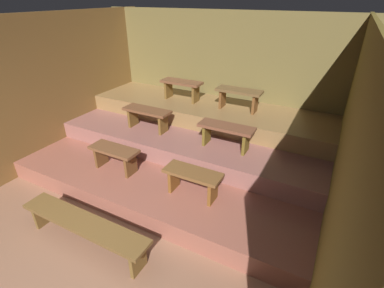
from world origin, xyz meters
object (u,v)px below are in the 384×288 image
at_px(bench_floor_center, 84,226).
at_px(bench_upper_left, 182,86).
at_px(bench_upper_right, 239,95).
at_px(bench_middle_right, 226,131).
at_px(bench_lower_left, 114,154).
at_px(bench_lower_right, 193,178).
at_px(bench_middle_left, 147,114).

distance_m(bench_floor_center, bench_upper_left, 3.53).
xyz_separation_m(bench_upper_left, bench_upper_right, (1.29, 0.00, 0.00)).
bearing_deg(bench_floor_center, bench_middle_right, 66.69).
relative_size(bench_floor_center, bench_upper_left, 2.19).
xyz_separation_m(bench_middle_right, bench_upper_right, (-0.17, 1.05, 0.31)).
distance_m(bench_lower_left, bench_lower_right, 1.49).
xyz_separation_m(bench_lower_right, bench_upper_left, (-1.39, 2.12, 0.63)).
height_order(bench_lower_right, bench_upper_right, bench_upper_right).
xyz_separation_m(bench_lower_right, bench_middle_right, (0.07, 1.07, 0.32)).
height_order(bench_floor_center, bench_upper_right, bench_upper_right).
xyz_separation_m(bench_lower_left, bench_upper_right, (1.39, 2.12, 0.63)).
distance_m(bench_floor_center, bench_lower_right, 1.59).
bearing_deg(bench_lower_right, bench_lower_left, 180.00).
bearing_deg(bench_floor_center, bench_middle_left, 105.13).
relative_size(bench_lower_right, bench_middle_left, 0.90).
bearing_deg(bench_lower_right, bench_middle_left, 145.61).
xyz_separation_m(bench_floor_center, bench_middle_left, (-0.63, 2.33, 0.60)).
relative_size(bench_lower_right, bench_upper_left, 0.96).
distance_m(bench_middle_left, bench_upper_right, 1.83).
relative_size(bench_middle_right, bench_upper_left, 1.07).
relative_size(bench_lower_right, bench_upper_right, 0.96).
relative_size(bench_lower_left, bench_upper_right, 0.96).
bearing_deg(bench_upper_right, bench_middle_left, -144.38).
distance_m(bench_floor_center, bench_lower_left, 1.41).
height_order(bench_floor_center, bench_middle_right, bench_middle_right).
height_order(bench_lower_left, bench_lower_right, same).
xyz_separation_m(bench_lower_right, bench_middle_left, (-1.56, 1.07, 0.32)).
distance_m(bench_floor_center, bench_middle_left, 2.49).
bearing_deg(bench_lower_right, bench_middle_right, 86.08).
bearing_deg(bench_upper_left, bench_lower_left, -92.70).
bearing_deg(bench_lower_right, bench_floor_center, -126.41).
height_order(bench_middle_right, bench_upper_right, bench_upper_right).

